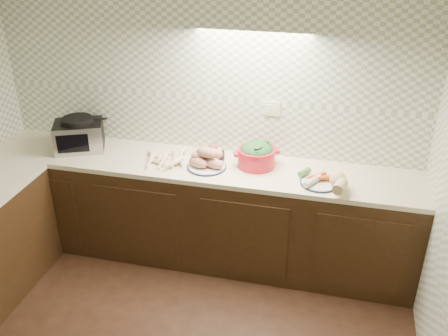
% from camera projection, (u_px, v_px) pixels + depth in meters
% --- Properties ---
extents(room, '(3.60, 3.60, 2.60)m').
position_uv_depth(room, '(109.00, 167.00, 2.45)').
color(room, black).
rests_on(room, ground).
extents(counter, '(3.60, 3.60, 0.90)m').
position_uv_depth(counter, '(81.00, 256.00, 3.72)').
color(counter, black).
rests_on(counter, ground).
extents(toaster_oven, '(0.49, 0.44, 0.28)m').
position_uv_depth(toaster_oven, '(79.00, 135.00, 4.27)').
color(toaster_oven, black).
rests_on(toaster_oven, counter).
extents(parsnip_pile, '(0.39, 0.34, 0.08)m').
position_uv_depth(parsnip_pile, '(166.00, 156.00, 4.12)').
color(parsnip_pile, beige).
rests_on(parsnip_pile, counter).
extents(sweet_potato_plate, '(0.32, 0.32, 0.18)m').
position_uv_depth(sweet_potato_plate, '(207.00, 160.00, 3.99)').
color(sweet_potato_plate, '#10193E').
rests_on(sweet_potato_plate, counter).
extents(onion_bowl, '(0.16, 0.16, 0.13)m').
position_uv_depth(onion_bowl, '(215.00, 153.00, 4.14)').
color(onion_bowl, black).
rests_on(onion_bowl, counter).
extents(dutch_oven, '(0.40, 0.40, 0.21)m').
position_uv_depth(dutch_oven, '(256.00, 154.00, 3.99)').
color(dutch_oven, red).
rests_on(dutch_oven, counter).
extents(veg_plate, '(0.41, 0.33, 0.13)m').
position_uv_depth(veg_plate, '(327.00, 180.00, 3.73)').
color(veg_plate, '#10193E').
rests_on(veg_plate, counter).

